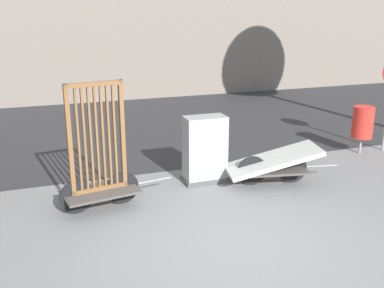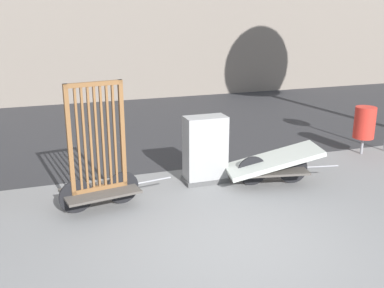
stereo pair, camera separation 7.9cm
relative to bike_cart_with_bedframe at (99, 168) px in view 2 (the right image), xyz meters
The scene contains 6 objects.
ground_plane 2.62m from the bike_cart_with_bedframe, 49.83° to the right, with size 60.00×60.00×0.00m, color slate.
road_strip 5.49m from the bike_cart_with_bedframe, 72.61° to the left, with size 56.00×7.73×0.01m.
bike_cart_with_bedframe is the anchor object (origin of this frame).
bike_cart_with_mattress 3.28m from the bike_cart_with_bedframe, ahead, with size 2.23×1.13×0.73m.
utility_cabinet 2.17m from the bike_cart_with_bedframe, 14.91° to the left, with size 0.85×0.48×1.29m.
trash_bin 6.22m from the bike_cart_with_bedframe, ahead, with size 0.47×0.47×1.11m.
Camera 2 is at (-2.47, -5.16, 3.23)m, focal length 42.00 mm.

